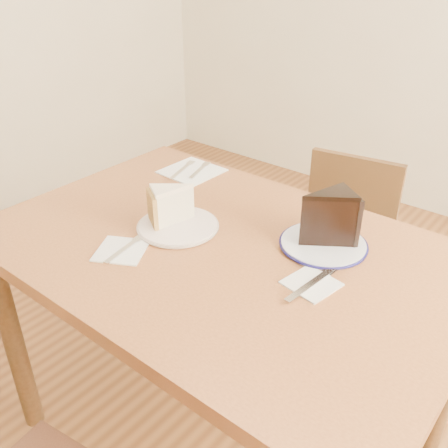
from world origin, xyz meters
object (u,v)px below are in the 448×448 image
(carrot_cake, at_px, (174,206))
(chocolate_cake, at_px, (324,220))
(table, at_px, (221,276))
(chair_far, at_px, (336,258))
(plate_navy, at_px, (323,244))
(plate_cream, at_px, (178,226))

(carrot_cake, height_order, chocolate_cake, chocolate_cake)
(table, height_order, chair_far, chair_far)
(table, relative_size, carrot_cake, 10.98)
(table, height_order, plate_navy, plate_navy)
(plate_cream, height_order, carrot_cake, carrot_cake)
(plate_navy, distance_m, chocolate_cake, 0.07)
(chocolate_cake, bearing_deg, plate_cream, 61.39)
(table, distance_m, carrot_cake, 0.22)
(plate_cream, relative_size, plate_navy, 0.99)
(plate_navy, bearing_deg, carrot_cake, -157.56)
(chair_far, relative_size, chocolate_cake, 6.04)
(carrot_cake, bearing_deg, plate_cream, 2.72)
(carrot_cake, xyz_separation_m, chocolate_cake, (0.36, 0.15, 0.02))
(chair_far, bearing_deg, plate_navy, 100.65)
(chair_far, distance_m, plate_cream, 0.70)
(chair_far, xyz_separation_m, chocolate_cake, (0.15, -0.43, 0.39))
(table, relative_size, chocolate_cake, 9.37)
(plate_cream, height_order, plate_navy, same)
(table, distance_m, chair_far, 0.62)
(chair_far, distance_m, chocolate_cake, 0.60)
(plate_navy, distance_m, carrot_cake, 0.40)
(table, xyz_separation_m, chair_far, (0.05, 0.58, -0.22))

